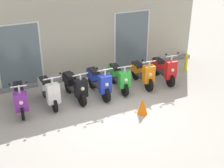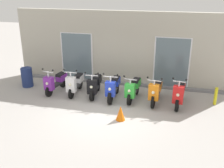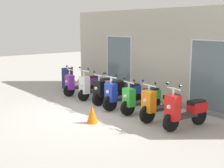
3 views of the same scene
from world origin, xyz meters
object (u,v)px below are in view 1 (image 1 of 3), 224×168
at_px(scooter_black, 75,86).
at_px(scooter_blue, 99,82).
at_px(curb_bollard, 186,62).
at_px(scooter_white, 49,91).
at_px(scooter_red, 164,69).
at_px(scooter_purple, 20,97).
at_px(scooter_green, 119,77).
at_px(traffic_cone, 143,106).
at_px(scooter_orange, 142,73).

height_order(scooter_black, scooter_blue, scooter_blue).
height_order(scooter_blue, curb_bollard, scooter_blue).
xyz_separation_m(scooter_white, scooter_red, (4.27, -0.11, -0.01)).
height_order(scooter_purple, curb_bollard, scooter_purple).
bearing_deg(scooter_green, scooter_red, -3.45).
height_order(scooter_black, curb_bollard, scooter_black).
bearing_deg(traffic_cone, curb_bollard, 32.79).
xyz_separation_m(scooter_purple, scooter_white, (0.90, -0.00, 0.02)).
distance_m(scooter_white, scooter_orange, 3.37).
bearing_deg(curb_bollard, scooter_red, -162.37).
bearing_deg(scooter_orange, scooter_blue, -179.49).
height_order(scooter_black, scooter_orange, scooter_orange).
relative_size(scooter_purple, traffic_cone, 3.03).
xyz_separation_m(scooter_purple, scooter_blue, (2.57, -0.08, 0.01)).
distance_m(scooter_black, scooter_orange, 2.51).
height_order(scooter_blue, scooter_red, scooter_red).
height_order(scooter_purple, traffic_cone, scooter_purple).
bearing_deg(scooter_black, scooter_purple, -179.85).
xyz_separation_m(scooter_white, scooter_orange, (3.37, -0.07, -0.01)).
bearing_deg(scooter_white, scooter_green, -0.03).
bearing_deg(scooter_green, scooter_white, 179.97).
height_order(scooter_blue, traffic_cone, scooter_blue).
xyz_separation_m(scooter_orange, curb_bollard, (2.26, 0.39, -0.13)).
bearing_deg(traffic_cone, scooter_red, 41.26).
distance_m(scooter_orange, curb_bollard, 2.30).
bearing_deg(traffic_cone, scooter_blue, 111.60).
xyz_separation_m(scooter_red, curb_bollard, (1.37, 0.43, -0.13)).
relative_size(scooter_white, scooter_green, 1.00).
bearing_deg(scooter_blue, scooter_green, 5.63).
height_order(scooter_white, scooter_black, scooter_white).
distance_m(scooter_blue, scooter_green, 0.80).
relative_size(scooter_green, scooter_red, 0.99).
distance_m(scooter_purple, scooter_black, 1.76).
xyz_separation_m(scooter_black, scooter_red, (3.41, -0.11, 0.01)).
distance_m(scooter_black, curb_bollard, 4.79).
bearing_deg(scooter_black, scooter_red, -1.93).
xyz_separation_m(scooter_black, traffic_cone, (1.49, -1.80, -0.21)).
height_order(scooter_red, curb_bollard, scooter_red).
relative_size(scooter_black, scooter_orange, 0.96).
bearing_deg(scooter_black, scooter_green, -0.24).
height_order(scooter_purple, scooter_red, scooter_red).
xyz_separation_m(scooter_blue, traffic_cone, (0.68, -1.71, -0.22)).
xyz_separation_m(scooter_blue, scooter_orange, (1.70, 0.01, -0.00)).
height_order(scooter_orange, curb_bollard, scooter_orange).
bearing_deg(scooter_blue, scooter_orange, 0.51).
bearing_deg(traffic_cone, scooter_purple, 151.13).
bearing_deg(curb_bollard, scooter_blue, -174.15).
xyz_separation_m(scooter_black, curb_bollard, (4.77, 0.32, -0.12)).
distance_m(scooter_blue, scooter_red, 2.59).
distance_m(scooter_black, traffic_cone, 2.34).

